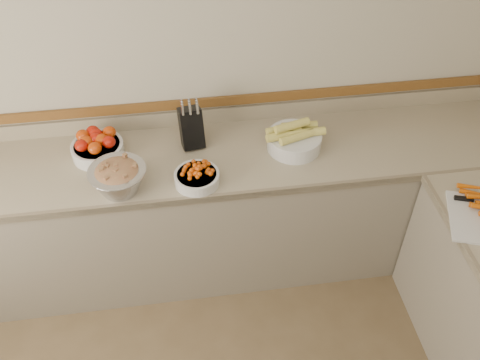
{
  "coord_description": "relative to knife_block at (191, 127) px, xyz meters",
  "views": [
    {
      "loc": [
        0.07,
        -0.62,
        2.85
      ],
      "look_at": [
        0.35,
        1.35,
        1.0
      ],
      "focal_mm": 40.0,
      "sensor_mm": 36.0,
      "label": 1
    }
  ],
  "objects": [
    {
      "name": "tomato_bowl",
      "position": [
        -0.53,
        -0.02,
        -0.06
      ],
      "size": [
        0.29,
        0.29,
        0.14
      ],
      "color": "silver",
      "rests_on": "counter_back"
    },
    {
      "name": "back_wall",
      "position": [
        -0.14,
        0.2,
        0.28
      ],
      "size": [
        4.0,
        0.0,
        4.0
      ],
      "primitive_type": "plane",
      "rotation": [
        1.57,
        0.0,
        0.0
      ],
      "color": "#AEA690",
      "rests_on": "ground_plane"
    },
    {
      "name": "knife_block",
      "position": [
        0.0,
        0.0,
        0.0
      ],
      "size": [
        0.15,
        0.17,
        0.3
      ],
      "color": "black",
      "rests_on": "counter_back"
    },
    {
      "name": "counter_back",
      "position": [
        -0.14,
        -0.12,
        -0.57
      ],
      "size": [
        4.0,
        0.65,
        1.08
      ],
      "color": "gray",
      "rests_on": "ground_plane"
    },
    {
      "name": "cherry_tomato_bowl",
      "position": [
        -0.0,
        -0.33,
        -0.08
      ],
      "size": [
        0.24,
        0.24,
        0.13
      ],
      "color": "silver",
      "rests_on": "counter_back"
    },
    {
      "name": "corn_bowl",
      "position": [
        0.57,
        -0.12,
        -0.06
      ],
      "size": [
        0.34,
        0.31,
        0.18
      ],
      "color": "silver",
      "rests_on": "counter_back"
    },
    {
      "name": "rhubarb_bowl",
      "position": [
        -0.4,
        -0.33,
        -0.04
      ],
      "size": [
        0.3,
        0.3,
        0.17
      ],
      "color": "#B2B2BA",
      "rests_on": "counter_back"
    }
  ]
}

